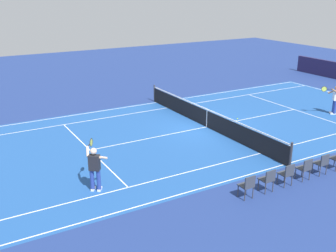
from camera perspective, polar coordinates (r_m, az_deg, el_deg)
name	(u,v)px	position (r m, az deg, el deg)	size (l,w,h in m)	color
ground_plane	(207,127)	(21.01, 5.55, -0.13)	(60.00, 60.00, 0.00)	navy
court_slab	(207,127)	(21.01, 5.55, -0.12)	(24.20, 11.40, 0.00)	#1E4C93
court_line_markings	(207,127)	(21.01, 5.55, -0.12)	(23.85, 11.05, 0.01)	white
tennis_net	(207,118)	(20.86, 5.60, 1.15)	(0.10, 11.70, 1.08)	#2D2D33
tennis_player_near	(95,167)	(14.33, -10.45, -5.74)	(0.75, 1.17, 1.70)	navy
tennis_player_far	(335,98)	(24.77, 22.74, 3.66)	(1.17, 0.75, 1.70)	navy
tennis_ball	(237,119)	(22.48, 9.88, 1.05)	(0.07, 0.07, 0.07)	#CCE01E
spectator_chair_1	(322,163)	(16.52, 21.15, -4.89)	(0.44, 0.44, 0.88)	#38383D
spectator_chair_2	(305,168)	(15.85, 19.00, -5.65)	(0.44, 0.44, 0.88)	#38383D
spectator_chair_3	(287,173)	(15.20, 16.65, -6.46)	(0.44, 0.44, 0.88)	#38383D
spectator_chair_4	(268,179)	(14.58, 14.09, -7.33)	(0.44, 0.44, 0.88)	#38383D
spectator_chair_5	(248,185)	(14.00, 11.30, -8.26)	(0.44, 0.44, 0.88)	#38383D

